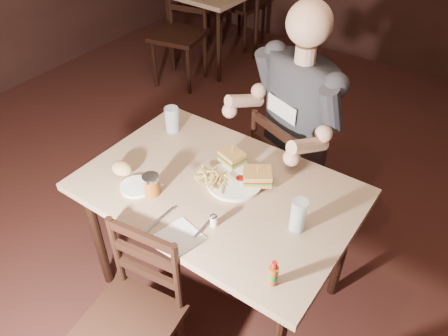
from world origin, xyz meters
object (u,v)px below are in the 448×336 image
Objects in this scene: chair_far at (291,174)px; glass_left at (172,119)px; bg_chair_far at (243,4)px; hot_sauce at (274,273)px; bg_chair_near at (178,35)px; dinner_plate at (234,182)px; glass_right at (298,215)px; side_plate at (136,187)px; diner at (294,101)px; main_table at (218,199)px; chair_near at (128,325)px; syrup_dispenser at (151,185)px.

glass_left is at bearing 57.45° from chair_far.
bg_chair_far reaches higher than hot_sauce.
bg_chair_near is 3.68× the size of dinner_plate.
glass_right is 0.76m from side_plate.
diner is at bearing 120.44° from glass_right.
chair_far reaches higher than dinner_plate.
dinner_plate is 1.88× the size of glass_left.
diner is at bearing 66.51° from side_plate.
glass_right is at bearing -51.86° from bg_chair_near.
bg_chair_far is at bearing 126.72° from glass_right.
diner is (0.06, 0.60, 0.26)m from main_table.
chair_near is at bearing 105.26° from chair_far.
side_plate is at bearing -143.44° from main_table.
chair_near is at bearing 120.17° from bg_chair_far.
syrup_dispenser is (-0.64, -0.19, -0.03)m from glass_right.
glass_left is at bearing -62.76° from bg_chair_near.
side_plate is (1.42, -3.09, 0.32)m from bg_chair_far.
chair_far is 0.88× the size of bg_chair_near.
hot_sauce is (2.20, -3.18, 0.37)m from bg_chair_far.
glass_right is at bearing 16.26° from syrup_dispenser.
glass_right is (0.45, 0.61, 0.43)m from chair_near.
side_plate is at bearing -93.61° from diner.
hot_sauce is (0.06, -0.29, -0.02)m from glass_right.
hot_sauce is at bearing -33.40° from main_table.
bg_chair_far reaches higher than syrup_dispenser.
diner is at bearing 84.69° from main_table.
syrup_dispenser is at bearing -163.76° from glass_right.
dinner_plate is 0.58m from hot_sauce.
dinner_plate is (0.08, 0.69, 0.36)m from chair_near.
main_table is 1.39× the size of bg_chair_far.
side_plate is at bearing 116.32° from chair_near.
chair_far is 0.99m from syrup_dispenser.
diner is (1.78, -1.16, 0.47)m from bg_chair_near.
syrup_dispenser reaches higher than main_table.
glass_right is (2.15, -1.78, 0.36)m from bg_chair_near.
bg_chair_far reaches higher than chair_near.
chair_near is at bearing -92.68° from main_table.
main_table is 12.42× the size of syrup_dispenser.
bg_chair_far is 7.64× the size of hot_sauce.
bg_chair_near reaches higher than dinner_plate.
main_table is 1.51× the size of chair_near.
diner is at bearing 132.49° from bg_chair_far.
glass_right is (0.89, -0.25, 0.01)m from glass_left.
diner is 0.87m from syrup_dispenser.
diner reaches higher than chair_far.
dinner_plate reaches higher than side_plate.
chair_far is 0.94× the size of bg_chair_far.
dinner_plate is 0.46m from side_plate.
chair_near is 0.87m from glass_right.
bg_chair_far is 2.94m from glass_left.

